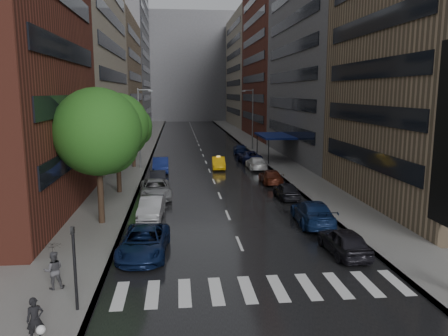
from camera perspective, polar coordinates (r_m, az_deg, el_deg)
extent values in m
plane|color=gray|center=(22.19, 3.53, -13.30)|extent=(220.00, 220.00, 0.00)
cube|color=black|center=(70.73, -3.22, 2.81)|extent=(14.00, 140.00, 0.01)
cube|color=gray|center=(70.85, -10.52, 2.73)|extent=(4.00, 140.00, 0.15)
cube|color=gray|center=(71.73, 3.98, 2.96)|extent=(4.00, 140.00, 0.15)
cube|color=silver|center=(20.26, -13.42, -15.89)|extent=(0.55, 2.80, 0.01)
cube|color=silver|center=(20.13, -9.31, -15.92)|extent=(0.55, 2.80, 0.01)
cube|color=silver|center=(20.09, -5.16, -15.87)|extent=(0.55, 2.80, 0.01)
cube|color=silver|center=(20.16, -1.02, -15.75)|extent=(0.55, 2.80, 0.01)
cube|color=silver|center=(20.31, 3.06, -15.55)|extent=(0.55, 2.80, 0.01)
cube|color=silver|center=(20.57, 7.06, -15.28)|extent=(0.55, 2.80, 0.01)
cube|color=silver|center=(20.91, 10.93, -14.95)|extent=(0.55, 2.80, 0.01)
cube|color=silver|center=(21.34, 14.65, -14.57)|extent=(0.55, 2.80, 0.01)
cube|color=silver|center=(21.85, 18.19, -14.15)|extent=(0.55, 2.80, 0.01)
cube|color=silver|center=(22.44, 21.55, -13.71)|extent=(0.55, 2.80, 0.01)
cube|color=maroon|center=(34.37, -26.73, 16.02)|extent=(8.00, 20.00, 26.00)
cube|color=gray|center=(57.86, -18.40, 17.64)|extent=(8.00, 28.00, 34.00)
cube|color=#937A5B|center=(84.91, -14.16, 11.15)|extent=(8.00, 28.00, 22.00)
cube|color=slate|center=(115.13, -12.22, 14.82)|extent=(8.00, 32.00, 38.00)
cube|color=#937A5B|center=(37.56, 24.88, 18.63)|extent=(8.00, 20.00, 30.00)
cube|color=slate|center=(59.15, 12.44, 12.85)|extent=(8.00, 28.00, 24.00)
cube|color=maroon|center=(86.60, 6.52, 16.00)|extent=(8.00, 28.00, 36.00)
cube|color=gray|center=(115.70, 3.18, 12.51)|extent=(8.00, 32.00, 28.00)
cube|color=slate|center=(138.33, -4.76, 12.90)|extent=(40.00, 14.00, 32.00)
cylinder|color=#382619|center=(29.82, -15.84, -2.57)|extent=(0.40, 0.40, 4.97)
sphere|color=#1E5116|center=(29.27, -16.19, 4.57)|extent=(5.68, 5.68, 5.68)
cylinder|color=#382619|center=(38.66, -13.61, 0.18)|extent=(0.40, 0.40, 4.78)
sphere|color=#1E5116|center=(38.23, -13.83, 5.48)|extent=(5.46, 5.46, 5.46)
cylinder|color=#382619|center=(51.65, -11.73, 2.16)|extent=(0.40, 0.40, 3.91)
sphere|color=#1E5116|center=(51.35, -11.85, 5.41)|extent=(4.47, 4.47, 4.47)
imported|color=#F4AE0C|center=(50.10, -0.74, 0.66)|extent=(1.60, 4.20, 1.36)
imported|color=#0D1A3D|center=(24.26, -10.42, -9.50)|extent=(2.81, 5.51, 1.49)
imported|color=gray|center=(31.18, -9.45, -5.09)|extent=(1.85, 4.57, 1.48)
imported|color=gray|center=(36.85, -8.94, -2.73)|extent=(2.91, 5.58, 1.50)
imported|color=black|center=(41.43, -8.63, -1.40)|extent=(1.60, 4.24, 1.38)
imported|color=#111B51|center=(48.55, -8.27, 0.41)|extent=(1.84, 4.93, 1.61)
imported|color=black|center=(24.88, 15.39, -9.21)|extent=(1.89, 4.40, 1.48)
imported|color=#0F2048|center=(29.87, 11.50, -5.71)|extent=(2.64, 5.64, 1.59)
imported|color=black|center=(36.52, 8.15, -2.92)|extent=(1.66, 4.06, 1.38)
imported|color=#541E10|center=(42.41, 6.12, -1.12)|extent=(1.96, 4.61, 1.33)
imported|color=white|center=(50.01, 4.22, 0.65)|extent=(1.97, 4.84, 1.40)
imported|color=#0D133D|center=(54.84, 3.30, 1.51)|extent=(2.78, 5.44, 1.47)
imported|color=#0E1943|center=(62.57, 2.12, 2.50)|extent=(2.29, 4.76, 1.34)
imported|color=black|center=(17.34, -23.45, -17.70)|extent=(0.68, 0.57, 1.58)
sphere|color=white|center=(17.35, -22.81, -18.89)|extent=(0.32, 0.32, 0.32)
imported|color=#49484D|center=(21.09, -21.36, -12.32)|extent=(0.98, 0.85, 1.71)
imported|color=black|center=(20.81, -21.50, -10.29)|extent=(0.96, 0.98, 0.88)
cylinder|color=black|center=(18.61, -18.87, -12.71)|extent=(0.12, 0.12, 3.20)
imported|color=black|center=(18.13, -19.12, -8.61)|extent=(0.18, 0.15, 0.90)
cylinder|color=gray|center=(50.45, -11.02, 5.09)|extent=(0.18, 0.18, 9.00)
cube|color=gray|center=(50.18, -9.57, 9.91)|extent=(0.50, 0.22, 0.16)
cylinder|color=gray|center=(66.19, 3.76, 6.36)|extent=(0.18, 0.18, 9.00)
cube|color=gray|center=(65.84, 2.58, 10.01)|extent=(0.50, 0.22, 0.16)
cube|color=navy|center=(56.77, 6.66, 4.20)|extent=(4.00, 8.00, 0.25)
cylinder|color=black|center=(52.92, 5.84, 2.17)|extent=(0.12, 0.12, 3.00)
cylinder|color=black|center=(60.31, 4.35, 3.14)|extent=(0.12, 0.12, 3.00)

